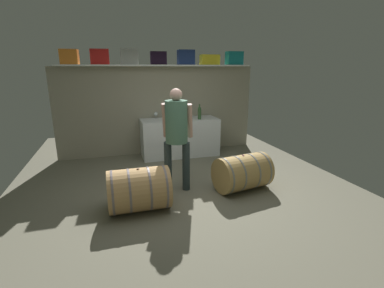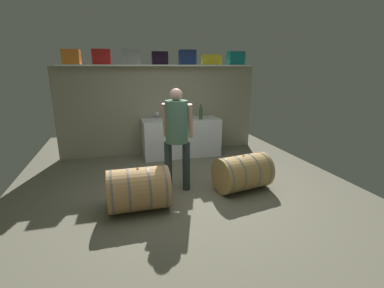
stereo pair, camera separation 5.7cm
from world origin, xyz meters
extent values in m
cube|color=#6B6856|center=(0.00, 0.63, -0.01)|extent=(5.78, 8.22, 0.02)
cube|color=gray|center=(0.00, 2.51, 1.00)|extent=(4.58, 0.10, 2.01)
cube|color=silver|center=(0.00, 2.36, 2.02)|extent=(4.22, 0.40, 0.03)
cube|color=orange|center=(-1.81, 2.36, 2.18)|extent=(0.35, 0.30, 0.29)
cube|color=red|center=(-1.23, 2.36, 2.19)|extent=(0.37, 0.24, 0.31)
cube|color=gray|center=(-0.63, 2.36, 2.20)|extent=(0.37, 0.27, 0.32)
cube|color=black|center=(-0.01, 2.36, 2.18)|extent=(0.35, 0.26, 0.28)
cube|color=navy|center=(0.61, 2.36, 2.20)|extent=(0.38, 0.32, 0.32)
cube|color=yellow|center=(1.18, 2.36, 2.15)|extent=(0.44, 0.22, 0.23)
cube|color=#15777D|center=(1.80, 2.36, 2.19)|extent=(0.38, 0.26, 0.30)
cube|color=white|center=(0.39, 2.12, 0.43)|extent=(1.74, 0.67, 0.85)
cylinder|color=black|center=(0.54, 2.23, 0.97)|extent=(0.08, 0.08, 0.23)
sphere|color=black|center=(0.54, 2.23, 1.09)|extent=(0.07, 0.07, 0.07)
cylinder|color=black|center=(0.54, 2.23, 1.14)|extent=(0.03, 0.03, 0.08)
cylinder|color=#32572F|center=(0.81, 1.96, 0.96)|extent=(0.08, 0.08, 0.23)
sphere|color=#32572F|center=(0.81, 1.96, 1.09)|extent=(0.07, 0.07, 0.07)
cylinder|color=#32572F|center=(0.81, 1.96, 1.15)|extent=(0.03, 0.03, 0.09)
cylinder|color=white|center=(-0.11, 2.37, 0.85)|extent=(0.06, 0.06, 0.00)
cylinder|color=white|center=(-0.11, 2.37, 0.89)|extent=(0.01, 0.01, 0.07)
sphere|color=white|center=(-0.11, 2.37, 0.95)|extent=(0.08, 0.08, 0.08)
sphere|color=maroon|center=(-0.11, 2.37, 0.94)|extent=(0.05, 0.05, 0.05)
cylinder|color=tan|center=(-0.81, -0.22, 0.31)|extent=(0.86, 0.62, 0.61)
cylinder|color=slate|center=(-1.17, -0.22, 0.31)|extent=(0.03, 0.62, 0.62)
cylinder|color=slate|center=(-0.94, -0.22, 0.31)|extent=(0.03, 0.62, 0.62)
cylinder|color=slate|center=(-0.67, -0.22, 0.31)|extent=(0.03, 0.62, 0.62)
cylinder|color=slate|center=(-0.45, -0.22, 0.31)|extent=(0.03, 0.62, 0.62)
cylinder|color=brown|center=(-0.81, -0.22, 0.62)|extent=(0.04, 0.04, 0.01)
cylinder|color=#AD8A4E|center=(0.91, -0.01, 0.30)|extent=(0.96, 0.73, 0.58)
cylinder|color=slate|center=(0.55, -0.08, 0.30)|extent=(0.13, 0.59, 0.59)
cylinder|color=slate|center=(0.78, -0.04, 0.30)|extent=(0.13, 0.59, 0.59)
cylinder|color=slate|center=(1.05, 0.01, 0.30)|extent=(0.13, 0.59, 0.59)
cylinder|color=slate|center=(1.28, 0.05, 0.30)|extent=(0.13, 0.59, 0.59)
cylinder|color=brown|center=(0.91, -0.01, 0.59)|extent=(0.04, 0.04, 0.01)
cylinder|color=#273537|center=(0.02, 0.25, 0.41)|extent=(0.12, 0.12, 0.81)
cylinder|color=#273537|center=(-0.26, 0.36, 0.41)|extent=(0.12, 0.12, 0.81)
cylinder|color=#476E59|center=(-0.12, 0.31, 1.15)|extent=(0.35, 0.35, 0.67)
sphere|color=tan|center=(-0.12, 0.31, 1.57)|extent=(0.19, 0.19, 0.19)
cylinder|color=tan|center=(0.10, 0.32, 1.15)|extent=(0.16, 0.23, 0.57)
cylinder|color=tan|center=(-0.27, 0.48, 1.15)|extent=(0.15, 0.21, 0.57)
camera|label=1|loc=(-1.12, -3.87, 1.98)|focal=25.81mm
camera|label=2|loc=(-1.07, -3.89, 1.98)|focal=25.81mm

